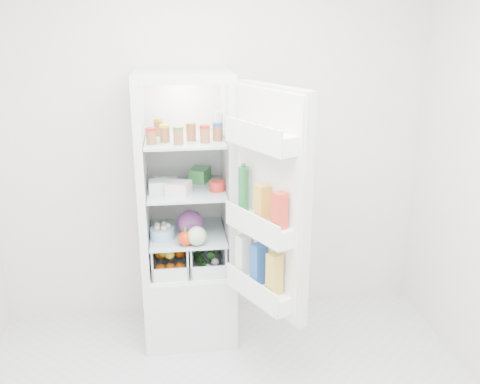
{
  "coord_description": "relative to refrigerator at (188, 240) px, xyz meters",
  "views": [
    {
      "loc": [
        -0.28,
        -2.11,
        2.13
      ],
      "look_at": [
        0.12,
        0.95,
        1.1
      ],
      "focal_mm": 40.0,
      "sensor_mm": 36.0,
      "label": 1
    }
  ],
  "objects": [
    {
      "name": "squeeze_bottle",
      "position": [
        0.21,
        -0.11,
        0.81
      ],
      "size": [
        0.06,
        0.06,
        0.17
      ],
      "primitive_type": "cylinder",
      "rotation": [
        0.0,
        0.0,
        0.29
      ],
      "color": "white",
      "rests_on": "shelf_top"
    },
    {
      "name": "bell_pepper",
      "position": [
        -0.02,
        -0.27,
        0.13
      ],
      "size": [
        0.09,
        0.09,
        0.09
      ],
      "primitive_type": "sphere",
      "color": "red",
      "rests_on": "shelf_low"
    },
    {
      "name": "salad_bag",
      "position": [
        0.05,
        -0.27,
        0.14
      ],
      "size": [
        0.12,
        0.12,
        0.12
      ],
      "primitive_type": "sphere",
      "color": "#A8C291",
      "rests_on": "shelf_low"
    },
    {
      "name": "tin_red",
      "position": [
        0.19,
        -0.14,
        0.42
      ],
      "size": [
        0.12,
        0.12,
        0.07
      ],
      "primitive_type": "cylinder",
      "rotation": [
        0.0,
        0.0,
        0.31
      ],
      "color": "red",
      "rests_on": "shelf_mid"
    },
    {
      "name": "fridge_door",
      "position": [
        0.44,
        -0.6,
        0.43
      ],
      "size": [
        0.4,
        0.57,
        1.3
      ],
      "rotation": [
        0.0,
        0.0,
        2.04
      ],
      "color": "silver",
      "rests_on": "refrigerator"
    },
    {
      "name": "shelf_low",
      "position": [
        -0.0,
        -0.06,
        0.07
      ],
      "size": [
        0.49,
        0.53,
        0.01
      ],
      "primitive_type": "cube",
      "color": "silver",
      "rests_on": "refrigerator"
    },
    {
      "name": "tub_white",
      "position": [
        -0.17,
        -0.12,
        0.43
      ],
      "size": [
        0.12,
        0.12,
        0.08
      ],
      "primitive_type": "cube",
      "rotation": [
        0.0,
        0.0,
        -0.0
      ],
      "color": "silver",
      "rests_on": "shelf_mid"
    },
    {
      "name": "room_walls",
      "position": [
        0.2,
        -1.25,
        0.93
      ],
      "size": [
        3.02,
        3.02,
        2.61
      ],
      "color": "silver",
      "rests_on": "ground"
    },
    {
      "name": "citrus_pile",
      "position": [
        -0.13,
        -0.1,
        -0.08
      ],
      "size": [
        0.2,
        0.31,
        0.16
      ],
      "color": "#E7540C",
      "rests_on": "refrigerator"
    },
    {
      "name": "condiment_jars",
      "position": [
        -0.02,
        -0.14,
        0.76
      ],
      "size": [
        0.46,
        0.32,
        0.08
      ],
      "color": "#B21919",
      "rests_on": "shelf_top"
    },
    {
      "name": "mushroom_bowl",
      "position": [
        -0.17,
        -0.14,
        0.12
      ],
      "size": [
        0.2,
        0.2,
        0.07
      ],
      "primitive_type": "cylinder",
      "rotation": [
        0.0,
        0.0,
        -0.33
      ],
      "color": "#94BDDD",
      "rests_on": "shelf_low"
    },
    {
      "name": "red_cabbage",
      "position": [
        0.02,
        -0.1,
        0.17
      ],
      "size": [
        0.17,
        0.17,
        0.17
      ],
      "primitive_type": "sphere",
      "color": "#531C50",
      "rests_on": "shelf_low"
    },
    {
      "name": "tub_cream",
      "position": [
        -0.05,
        -0.17,
        0.43
      ],
      "size": [
        0.17,
        0.17,
        0.08
      ],
      "primitive_type": "cube",
      "rotation": [
        0.0,
        0.0,
        -0.36
      ],
      "color": "silver",
      "rests_on": "shelf_mid"
    },
    {
      "name": "veg_pile",
      "position": [
        0.13,
        -0.06,
        -0.1
      ],
      "size": [
        0.16,
        0.3,
        0.1
      ],
      "color": "#1A4717",
      "rests_on": "refrigerator"
    },
    {
      "name": "crisper_left",
      "position": [
        -0.12,
        -0.06,
        -0.06
      ],
      "size": [
        0.23,
        0.46,
        0.22
      ],
      "primitive_type": null,
      "color": "silver",
      "rests_on": "refrigerator"
    },
    {
      "name": "crisper_right",
      "position": [
        0.12,
        -0.06,
        -0.06
      ],
      "size": [
        0.23,
        0.46,
        0.22
      ],
      "primitive_type": null,
      "color": "silver",
      "rests_on": "refrigerator"
    },
    {
      "name": "tub_green",
      "position": [
        0.1,
        0.08,
        0.44
      ],
      "size": [
        0.16,
        0.19,
        0.09
      ],
      "primitive_type": "cube",
      "rotation": [
        0.0,
        0.0,
        -0.38
      ],
      "color": "#479D4D",
      "rests_on": "shelf_mid"
    },
    {
      "name": "refrigerator",
      "position": [
        0.0,
        0.0,
        0.0
      ],
      "size": [
        0.6,
        0.6,
        1.8
      ],
      "color": "silver",
      "rests_on": "ground"
    },
    {
      "name": "shelf_top",
      "position": [
        -0.0,
        -0.06,
        0.71
      ],
      "size": [
        0.49,
        0.53,
        0.02
      ],
      "primitive_type": "cube",
      "color": "silver",
      "rests_on": "refrigerator"
    },
    {
      "name": "shelf_mid",
      "position": [
        -0.0,
        -0.06,
        0.38
      ],
      "size": [
        0.49,
        0.53,
        0.02
      ],
      "primitive_type": "cube",
      "color": "silver",
      "rests_on": "refrigerator"
    },
    {
      "name": "foil_tray",
      "position": [
        -0.14,
        0.05,
        0.41
      ],
      "size": [
        0.17,
        0.13,
        0.04
      ],
      "primitive_type": "cube",
      "rotation": [
        0.0,
        0.0,
        -0.12
      ],
      "color": "silver",
      "rests_on": "shelf_mid"
    }
  ]
}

